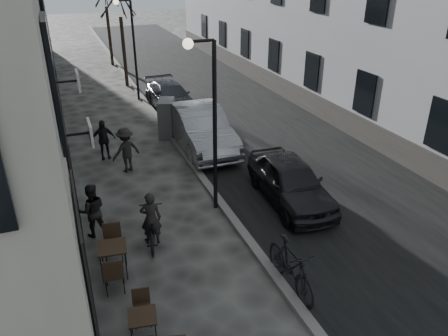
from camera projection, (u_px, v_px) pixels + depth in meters
road at (219, 102)px, 23.02m from camera, size 7.30×60.00×0.00m
kerb at (151, 109)px, 21.81m from camera, size 0.25×60.00×0.12m
streetlamp_near at (209, 109)px, 11.95m from camera, size 0.90×0.28×5.09m
streetlamp_far at (130, 39)px, 22.01m from camera, size 0.90×0.28×5.09m
tree_near at (119, 2)px, 23.90m from camera, size 2.40×2.40×5.70m
bistro_set_b at (143, 326)px, 8.56m from camera, size 0.62×1.38×0.79m
bistro_set_c at (113, 257)px, 10.37m from camera, size 0.74×1.66×0.96m
utility_cabinet at (167, 118)px, 18.32m from camera, size 0.95×1.21×1.60m
bicycle at (152, 228)px, 11.55m from camera, size 0.99×1.85×0.92m
cyclist_rider at (151, 218)px, 11.42m from camera, size 0.62×0.47×1.51m
pedestrian_near at (92, 210)px, 11.74m from camera, size 0.76×0.59×1.55m
pedestrian_mid at (126, 150)px, 15.31m from camera, size 1.19×0.93×1.62m
pedestrian_far at (103, 140)px, 16.30m from camera, size 0.92×0.43×1.53m
car_near at (290, 181)px, 13.45m from camera, size 1.92×4.18×1.39m
car_mid at (200, 128)px, 17.24m from camera, size 1.82×5.08×1.67m
car_far at (170, 96)px, 21.75m from camera, size 2.00×4.46×1.27m
moped at (291, 266)px, 9.88m from camera, size 0.60×2.04×1.22m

